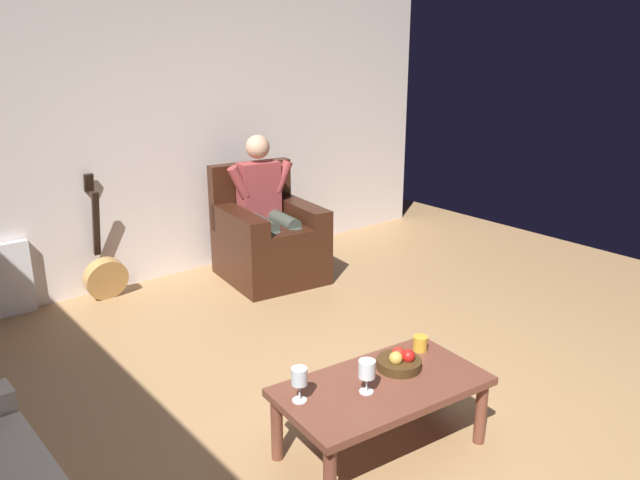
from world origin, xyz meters
TOP-DOWN VIEW (x-y plane):
  - ground_plane at (0.00, 0.00)m, footprint 7.38×7.38m
  - wall_back at (0.00, -3.11)m, footprint 6.03×0.06m
  - armchair at (-0.70, -2.48)m, footprint 0.86×0.93m
  - person_seated at (-0.70, -2.49)m, footprint 0.62×0.64m
  - coffee_table at (0.27, -0.08)m, footprint 1.09×0.66m
  - guitar at (0.60, -2.90)m, footprint 0.34×0.26m
  - wine_glass_near at (0.69, -0.21)m, footprint 0.08×0.08m
  - wine_glass_far at (0.39, -0.06)m, footprint 0.08×0.08m
  - fruit_bowl at (0.10, -0.13)m, footprint 0.23×0.23m
  - candle_jar at (-0.13, -0.19)m, footprint 0.08×0.08m

SIDE VIEW (x-z plane):
  - ground_plane at x=0.00m, z-range 0.00..0.00m
  - guitar at x=0.60m, z-range -0.29..0.72m
  - coffee_table at x=0.27m, z-range 0.14..0.53m
  - armchair at x=-0.70m, z-range -0.15..0.82m
  - fruit_bowl at x=0.10m, z-range 0.37..0.48m
  - candle_jar at x=-0.13m, z-range 0.39..0.47m
  - wine_glass_far at x=0.39m, z-range 0.42..0.59m
  - wine_glass_near at x=0.69m, z-range 0.42..0.59m
  - person_seated at x=-0.70m, z-range 0.04..1.28m
  - wall_back at x=0.00m, z-range 0.00..2.72m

